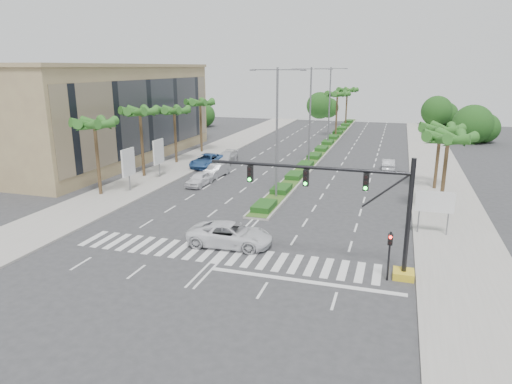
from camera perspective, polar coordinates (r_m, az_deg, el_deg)
ground at (r=30.61m, az=-4.30°, el=-7.82°), size 160.00×160.00×0.00m
footpath_right at (r=47.85m, az=22.35°, el=-0.27°), size 6.00×120.00×0.15m
footpath_left at (r=54.13m, az=-11.54°, el=2.31°), size 6.00×120.00×0.15m
median at (r=72.86m, az=8.84°, el=5.78°), size 2.20×75.00×0.20m
median_grass at (r=72.84m, az=8.84°, el=5.87°), size 1.80×75.00×0.04m
building at (r=63.92m, az=-17.86°, el=9.24°), size 12.00×36.00×12.00m
signal_gantry at (r=27.50m, az=13.85°, el=-3.27°), size 12.60×1.20×7.20m
pedestrian_signal at (r=27.32m, az=16.36°, el=-6.74°), size 0.28×0.36×3.00m
direction_sign at (r=35.54m, az=21.45°, el=-1.36°), size 2.70×0.11×3.40m
billboard_near at (r=46.48m, az=-15.68°, el=3.55°), size 0.18×2.10×4.35m
billboard_far at (r=51.51m, az=-12.09°, el=4.90°), size 0.18×2.10×4.35m
palm_left_near at (r=45.41m, az=-19.53°, el=7.75°), size 4.57×4.68×7.55m
palm_left_mid at (r=51.96m, az=-14.30°, el=9.44°), size 4.57×4.68×7.95m
palm_left_far at (r=58.95m, az=-10.19°, el=9.76°), size 4.57×4.68×7.35m
palm_left_end at (r=66.10m, az=-6.98°, el=10.81°), size 4.57×4.68×7.75m
palm_right_near at (r=40.71m, az=22.87°, el=5.94°), size 4.57×4.68×7.05m
palm_right_far at (r=48.65m, az=22.05°, el=7.04°), size 4.57×4.68×6.75m
palm_median_a at (r=81.92m, az=10.14°, el=11.75°), size 4.57×4.68×8.05m
palm_median_b at (r=96.79m, az=11.33°, el=12.22°), size 4.57×4.68×8.05m
streetlight_near at (r=41.79m, az=2.63°, el=8.18°), size 5.10×0.25×12.00m
streetlight_mid at (r=57.32m, az=6.78°, el=10.05°), size 5.10×0.25×12.00m
streetlight_far at (r=73.05m, az=9.18°, el=11.09°), size 5.10×0.25×12.00m
car_parked_a at (r=48.00m, az=-7.09°, el=1.61°), size 1.89×4.22×1.41m
car_parked_b at (r=51.76m, az=-5.02°, el=2.70°), size 1.94×4.50×1.44m
car_parked_c at (r=56.86m, az=-6.17°, el=3.91°), size 2.93×5.93×1.62m
car_parked_d at (r=58.97m, az=-3.77°, el=4.30°), size 2.12×5.04×1.45m
car_crossing at (r=31.77m, az=-3.24°, el=-5.33°), size 6.00×3.01×1.63m
car_right at (r=57.20m, az=16.21°, el=3.32°), size 1.56×4.18×1.37m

